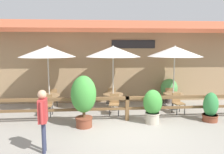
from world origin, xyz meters
TOP-DOWN VIEW (x-y plane):
  - ground_plane at (0.00, 0.00)m, footprint 60.00×60.00m
  - building_facade at (0.00, 4.10)m, footprint 14.28×1.49m
  - patio_railing at (0.00, 1.05)m, footprint 10.40×0.14m
  - patio_umbrella_near at (-3.28, 2.64)m, footprint 2.45×2.45m
  - dining_table_near at (-3.28, 2.64)m, footprint 0.93×0.93m
  - chair_near_streetside at (-3.25, 1.91)m, footprint 0.42×0.42m
  - chair_near_wallside at (-3.27, 3.37)m, footprint 0.49×0.49m
  - patio_umbrella_middle at (-0.41, 2.62)m, footprint 2.45×2.45m
  - dining_table_middle at (-0.41, 2.62)m, footprint 0.93×0.93m
  - chair_middle_streetside at (-0.43, 1.86)m, footprint 0.47×0.47m
  - chair_middle_wallside at (-0.43, 3.37)m, footprint 0.45×0.45m
  - patio_umbrella_far at (2.38, 2.50)m, footprint 2.45×2.45m
  - dining_table_far at (2.38, 2.50)m, footprint 0.93×0.93m
  - chair_far_streetside at (2.33, 1.81)m, footprint 0.49×0.49m
  - chair_far_wallside at (2.40, 3.19)m, footprint 0.44×0.44m
  - potted_plant_corner_fern at (0.90, 0.64)m, footprint 0.71×0.64m
  - potted_plant_small_flowering at (-1.65, 0.47)m, footprint 0.90×0.81m
  - potted_plant_entrance_palm at (3.20, 0.69)m, footprint 0.60×0.60m
  - potted_plant_broad_leaf at (2.55, 3.55)m, footprint 0.86×0.77m
  - pedestrian at (-2.65, -1.35)m, footprint 0.26×0.60m

SIDE VIEW (x-z plane):
  - ground_plane at x=0.00m, z-range 0.00..0.00m
  - chair_near_streetside at x=-3.25m, z-range 0.06..0.93m
  - chair_near_wallside at x=-3.27m, z-range 0.06..0.93m
  - chair_middle_streetside at x=-0.43m, z-range 0.06..0.93m
  - chair_middle_wallside at x=-0.43m, z-range 0.06..0.93m
  - chair_far_streetside at x=2.33m, z-range 0.06..0.93m
  - chair_far_wallside at x=2.40m, z-range 0.06..0.93m
  - potted_plant_entrance_palm at x=3.20m, z-range -0.04..1.10m
  - dining_table_near at x=-3.28m, z-range 0.22..0.95m
  - dining_table_middle at x=-0.41m, z-range 0.22..0.95m
  - dining_table_far at x=2.38m, z-range 0.22..0.95m
  - potted_plant_corner_fern at x=0.90m, z-range 0.04..1.33m
  - patio_railing at x=0.00m, z-range 0.22..1.17m
  - potted_plant_broad_leaf at x=2.55m, z-range 0.09..1.35m
  - potted_plant_small_flowering at x=-1.65m, z-range 0.15..2.02m
  - pedestrian at x=-2.65m, z-range 0.25..1.98m
  - building_facade at x=0.00m, z-range 0.05..4.28m
  - patio_umbrella_near at x=-3.28m, z-range 1.19..4.12m
  - patio_umbrella_middle at x=-0.41m, z-range 1.19..4.12m
  - patio_umbrella_far at x=2.38m, z-range 1.19..4.12m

